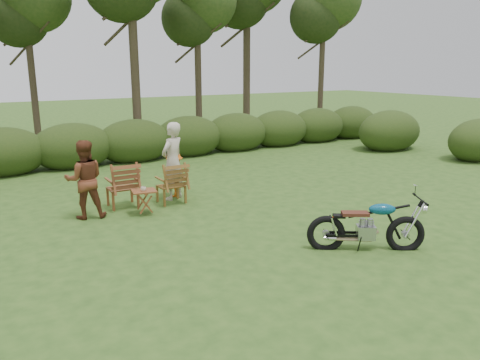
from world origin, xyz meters
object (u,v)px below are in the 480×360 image
cup (143,189)px  side_table (145,202)px  adult_b (88,217)px  lawn_chair_left (123,206)px  motorcycle (365,249)px  adult_a (174,199)px  lawn_chair_right (172,203)px  child (176,196)px

cup → side_table: bearing=62.1°
side_table → cup: size_ratio=4.60×
adult_b → lawn_chair_left: bearing=-144.8°
motorcycle → cup: cup is taller
adult_a → adult_b: size_ratio=1.12×
cup → adult_a: size_ratio=0.06×
lawn_chair_left → cup: bearing=104.2°
motorcycle → lawn_chair_left: 5.45m
lawn_chair_right → adult_a: adult_a is taller
lawn_chair_left → adult_a: (1.23, -0.03, 0.00)m
lawn_chair_left → child: child is taller
motorcycle → lawn_chair_right: (-1.71, 4.41, 0.00)m
lawn_chair_right → child: 0.55m
lawn_chair_right → side_table: size_ratio=1.80×
adult_a → adult_b: 2.16m
lawn_chair_left → motorcycle: bearing=122.2°
adult_b → adult_a: bearing=-158.6°
adult_a → motorcycle: bearing=79.5°
lawn_chair_right → adult_b: size_ratio=0.58×
adult_a → child: 0.23m
lawn_chair_left → cup: (0.19, -0.86, 0.58)m
adult_b → child: 2.32m
lawn_chair_right → child: size_ratio=0.88×
adult_a → adult_b: adult_a is taller
motorcycle → adult_b: adult_b is taller
lawn_chair_right → child: bearing=-123.5°
lawn_chair_right → lawn_chair_left: bearing=-15.0°
side_table → adult_b: adult_b is taller
lawn_chair_left → adult_b: adult_b is taller
side_table → adult_a: adult_a is taller
side_table → adult_b: 1.22m
lawn_chair_right → cup: 1.18m
lawn_chair_right → motorcycle: bearing=111.6°
motorcycle → cup: bearing=156.9°
motorcycle → lawn_chair_left: (-2.76, 4.70, 0.00)m
side_table → adult_a: size_ratio=0.29×
lawn_chair_right → adult_b: adult_b is taller
lawn_chair_left → cup: 1.05m
lawn_chair_right → adult_a: (0.18, 0.26, 0.00)m
motorcycle → adult_b: (-3.66, 4.31, 0.00)m
adult_b → side_table: bearing=170.9°
lawn_chair_left → adult_b: size_ratio=0.63×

